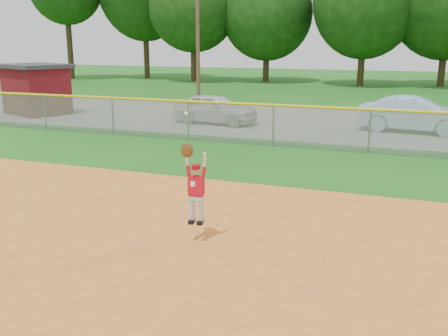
# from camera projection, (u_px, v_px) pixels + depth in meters

# --- Properties ---
(ground) EXTENTS (120.00, 120.00, 0.00)m
(ground) POSITION_uv_depth(u_px,v_px,m) (131.00, 254.00, 8.96)
(ground) COLOR #1A5E15
(ground) RESTS_ON ground
(parking_strip) EXTENTS (44.00, 10.00, 0.03)m
(parking_strip) POSITION_uv_depth(u_px,v_px,m) (305.00, 122.00, 23.51)
(parking_strip) COLOR gray
(parking_strip) RESTS_ON ground
(car_white_a) EXTENTS (4.10, 2.00, 1.35)m
(car_white_a) POSITION_uv_depth(u_px,v_px,m) (215.00, 109.00, 22.80)
(car_white_a) COLOR silver
(car_white_a) RESTS_ON parking_strip
(car_blue) EXTENTS (4.56, 2.01, 1.46)m
(car_blue) POSITION_uv_depth(u_px,v_px,m) (414.00, 115.00, 20.59)
(car_blue) COLOR #92BCDA
(car_blue) RESTS_ON parking_strip
(utility_shed) EXTENTS (4.15, 3.73, 2.56)m
(utility_shed) POSITION_uv_depth(u_px,v_px,m) (36.00, 89.00, 25.68)
(utility_shed) COLOR #590C11
(utility_shed) RESTS_ON ground
(outfield_fence) EXTENTS (40.06, 0.10, 1.55)m
(outfield_fence) POSITION_uv_depth(u_px,v_px,m) (273.00, 122.00, 17.84)
(outfield_fence) COLOR gray
(outfield_fence) RESTS_ON ground
(power_lines) EXTENTS (19.40, 0.24, 9.00)m
(power_lines) POSITION_uv_depth(u_px,v_px,m) (348.00, 23.00, 27.47)
(power_lines) COLOR #4C3823
(power_lines) RESTS_ON ground
(ballplayer) EXTENTS (0.51, 0.23, 2.11)m
(ballplayer) POSITION_uv_depth(u_px,v_px,m) (195.00, 184.00, 9.23)
(ballplayer) COLOR silver
(ballplayer) RESTS_ON ground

